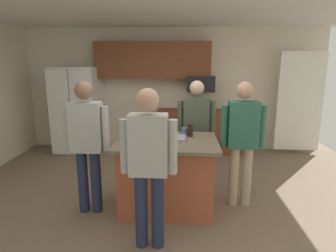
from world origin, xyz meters
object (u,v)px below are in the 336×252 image
(microwave_over_range, at_px, (201,84))
(kitchen_island, at_px, (167,174))
(glass_short_whisky, at_px, (190,131))
(person_guest_left, at_px, (87,139))
(person_elder_center, at_px, (149,159))
(person_guest_by_door, at_px, (196,127))
(serving_tray, at_px, (168,138))
(tumbler_amber, at_px, (139,132))
(mug_blue_stoneware, at_px, (148,134))
(glass_dark_ale, at_px, (136,135))
(refrigerator, at_px, (77,110))
(person_guest_right, at_px, (242,136))
(mug_ceramic_white, at_px, (185,131))

(microwave_over_range, xyz_separation_m, kitchen_island, (-0.55, -2.52, -0.98))
(glass_short_whisky, bearing_deg, person_guest_left, -163.86)
(person_elder_center, relative_size, person_guest_by_door, 1.02)
(person_guest_by_door, distance_m, serving_tray, 0.82)
(glass_short_whisky, relative_size, tumbler_amber, 1.22)
(mug_blue_stoneware, distance_m, serving_tray, 0.28)
(microwave_over_range, distance_m, mug_blue_stoneware, 2.58)
(glass_dark_ale, bearing_deg, mug_blue_stoneware, 54.14)
(person_guest_left, relative_size, person_guest_by_door, 1.03)
(refrigerator, distance_m, person_guest_left, 2.76)
(mug_blue_stoneware, bearing_deg, person_guest_by_door, 44.58)
(kitchen_island, relative_size, person_guest_left, 0.77)
(microwave_over_range, bearing_deg, kitchen_island, -102.43)
(person_guest_by_door, bearing_deg, person_elder_center, 9.24)
(person_guest_left, bearing_deg, kitchen_island, 0.00)
(refrigerator, bearing_deg, person_guest_right, -36.60)
(kitchen_island, xyz_separation_m, serving_tray, (0.02, 0.04, 0.48))
(person_guest_left, xyz_separation_m, glass_short_whisky, (1.28, 0.37, 0.03))
(glass_dark_ale, bearing_deg, refrigerator, 124.14)
(refrigerator, bearing_deg, glass_short_whisky, -42.77)
(mug_ceramic_white, xyz_separation_m, serving_tray, (-0.21, -0.29, -0.03))
(person_guest_left, distance_m, tumbler_amber, 0.69)
(microwave_over_range, relative_size, person_guest_left, 0.33)
(refrigerator, relative_size, microwave_over_range, 3.21)
(glass_short_whisky, xyz_separation_m, tumbler_amber, (-0.68, -0.04, -0.01))
(refrigerator, xyz_separation_m, glass_dark_ale, (1.67, -2.46, 0.11))
(microwave_over_range, bearing_deg, mug_ceramic_white, -98.47)
(microwave_over_range, bearing_deg, person_guest_right, -79.83)
(glass_short_whisky, bearing_deg, tumbler_amber, -177.07)
(microwave_over_range, relative_size, serving_tray, 1.27)
(kitchen_island, bearing_deg, person_guest_left, -171.63)
(kitchen_island, xyz_separation_m, mug_blue_stoneware, (-0.25, 0.11, 0.51))
(refrigerator, bearing_deg, microwave_over_range, 2.60)
(serving_tray, bearing_deg, mug_blue_stoneware, 164.59)
(mug_ceramic_white, bearing_deg, person_guest_left, -158.83)
(kitchen_island, height_order, mug_ceramic_white, mug_ceramic_white)
(person_guest_left, distance_m, mug_ceramic_white, 1.30)
(tumbler_amber, bearing_deg, person_guest_by_door, 35.91)
(kitchen_island, height_order, glass_dark_ale, glass_dark_ale)
(person_guest_right, bearing_deg, refrigerator, -45.43)
(person_guest_right, bearing_deg, glass_short_whisky, -15.13)
(kitchen_island, distance_m, mug_blue_stoneware, 0.58)
(person_elder_center, relative_size, glass_short_whisky, 10.83)
(microwave_over_range, relative_size, person_guest_right, 0.34)
(person_guest_by_door, bearing_deg, kitchen_island, -0.00)
(person_elder_center, bearing_deg, person_guest_by_door, -9.53)
(refrigerator, height_order, person_guest_by_door, refrigerator)
(person_guest_right, xyz_separation_m, serving_tray, (-0.96, -0.11, -0.01))
(refrigerator, xyz_separation_m, mug_ceramic_white, (2.27, -2.07, 0.08))
(kitchen_island, distance_m, mug_ceramic_white, 0.64)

